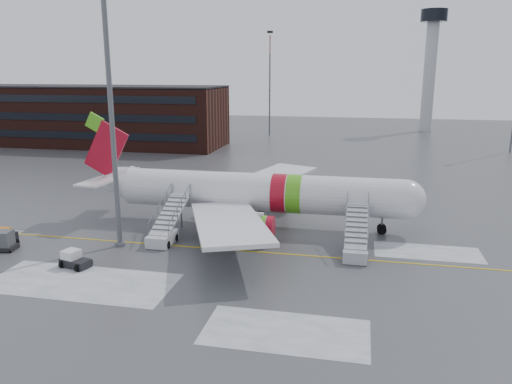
% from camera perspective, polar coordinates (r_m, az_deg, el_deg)
% --- Properties ---
extents(ground, '(260.00, 260.00, 0.00)m').
position_cam_1_polar(ground, '(45.91, -6.40, -5.90)').
color(ground, '#494C4F').
rests_on(ground, ground).
extents(airliner, '(35.03, 32.97, 11.18)m').
position_cam_1_polar(airliner, '(50.06, -0.59, -0.06)').
color(airliner, silver).
rests_on(airliner, ground).
extents(airstair_fwd, '(2.05, 7.70, 3.48)m').
position_cam_1_polar(airstair_fwd, '(43.33, 11.33, -5.80)').
color(airstair_fwd, '#AAACB1').
rests_on(airstair_fwd, ground).
extents(airstair_aft, '(2.05, 7.70, 3.48)m').
position_cam_1_polar(airstair_aft, '(46.62, -10.33, -4.35)').
color(airstair_aft, silver).
rests_on(airstair_aft, ground).
extents(pushback_tug, '(2.64, 2.24, 1.36)m').
position_cam_1_polar(pushback_tug, '(42.85, -20.08, -7.28)').
color(pushback_tug, black).
rests_on(pushback_tug, ground).
extents(uld_container, '(2.34, 1.87, 1.73)m').
position_cam_1_polar(uld_container, '(49.12, -26.95, -5.04)').
color(uld_container, black).
rests_on(uld_container, ground).
extents(baggage_tractor, '(3.01, 1.50, 1.54)m').
position_cam_1_polar(baggage_tractor, '(50.46, -26.96, -4.75)').
color(baggage_tractor, black).
rests_on(baggage_tractor, ground).
extents(light_mast_near, '(1.20, 1.20, 27.62)m').
position_cam_1_polar(light_mast_near, '(44.17, -16.42, 11.71)').
color(light_mast_near, '#595B60').
rests_on(light_mast_near, ground).
extents(terminal_building, '(62.00, 16.11, 12.30)m').
position_cam_1_polar(terminal_building, '(112.95, -19.72, 8.29)').
color(terminal_building, '#3F1E16').
rests_on(terminal_building, ground).
extents(control_tower, '(6.40, 6.40, 30.00)m').
position_cam_1_polar(control_tower, '(136.97, 19.35, 14.41)').
color(control_tower, '#B2B5BA').
rests_on(control_tower, ground).
extents(light_mast_far_n, '(1.20, 1.20, 24.25)m').
position_cam_1_polar(light_mast_far_n, '(120.98, 1.59, 13.01)').
color(light_mast_far_n, '#595B60').
rests_on(light_mast_far_n, ground).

